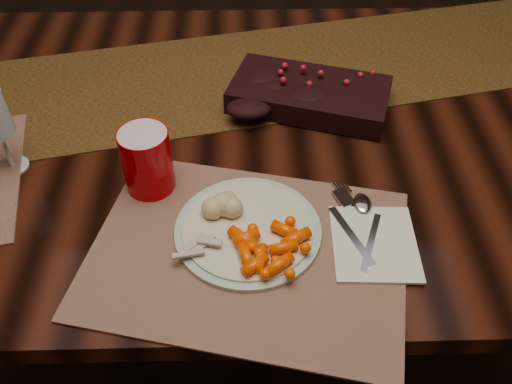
{
  "coord_description": "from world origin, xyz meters",
  "views": [
    {
      "loc": [
        -0.02,
        -0.88,
        1.44
      ],
      "look_at": [
        -0.0,
        -0.25,
        0.8
      ],
      "focal_mm": 38.0,
      "sensor_mm": 36.0,
      "label": 1
    }
  ],
  "objects_px": {
    "centerpiece": "(310,91)",
    "baby_carrots": "(269,246)",
    "mashed_potatoes": "(223,205)",
    "turkey_shreds": "(198,249)",
    "dinner_plate": "(248,229)",
    "napkin": "(374,243)",
    "placemat_main": "(248,252)",
    "dining_table": "(254,241)",
    "red_cup": "(147,161)"
  },
  "relations": [
    {
      "from": "centerpiece",
      "to": "mashed_potatoes",
      "type": "xyz_separation_m",
      "value": [
        -0.18,
        -0.33,
        0.0
      ]
    },
    {
      "from": "centerpiece",
      "to": "placemat_main",
      "type": "bearing_deg",
      "value": -108.96
    },
    {
      "from": "red_cup",
      "to": "baby_carrots",
      "type": "bearing_deg",
      "value": -39.0
    },
    {
      "from": "red_cup",
      "to": "dining_table",
      "type": "bearing_deg",
      "value": 43.45
    },
    {
      "from": "baby_carrots",
      "to": "turkey_shreds",
      "type": "relative_size",
      "value": 1.47
    },
    {
      "from": "dinner_plate",
      "to": "napkin",
      "type": "distance_m",
      "value": 0.21
    },
    {
      "from": "centerpiece",
      "to": "red_cup",
      "type": "height_order",
      "value": "red_cup"
    },
    {
      "from": "mashed_potatoes",
      "to": "dinner_plate",
      "type": "bearing_deg",
      "value": -36.47
    },
    {
      "from": "centerpiece",
      "to": "placemat_main",
      "type": "distance_m",
      "value": 0.42
    },
    {
      "from": "turkey_shreds",
      "to": "napkin",
      "type": "distance_m",
      "value": 0.29
    },
    {
      "from": "centerpiece",
      "to": "napkin",
      "type": "bearing_deg",
      "value": -79.75
    },
    {
      "from": "dinner_plate",
      "to": "baby_carrots",
      "type": "xyz_separation_m",
      "value": [
        0.03,
        -0.05,
        0.02
      ]
    },
    {
      "from": "baby_carrots",
      "to": "napkin",
      "type": "height_order",
      "value": "baby_carrots"
    },
    {
      "from": "centerpiece",
      "to": "turkey_shreds",
      "type": "bearing_deg",
      "value": -117.56
    },
    {
      "from": "mashed_potatoes",
      "to": "turkey_shreds",
      "type": "distance_m",
      "value": 0.09
    },
    {
      "from": "baby_carrots",
      "to": "turkey_shreds",
      "type": "bearing_deg",
      "value": -178.99
    },
    {
      "from": "dinner_plate",
      "to": "mashed_potatoes",
      "type": "relative_size",
      "value": 3.41
    },
    {
      "from": "placemat_main",
      "to": "turkey_shreds",
      "type": "relative_size",
      "value": 7.1
    },
    {
      "from": "turkey_shreds",
      "to": "dining_table",
      "type": "bearing_deg",
      "value": 74.9
    },
    {
      "from": "mashed_potatoes",
      "to": "napkin",
      "type": "relative_size",
      "value": 0.45
    },
    {
      "from": "dining_table",
      "to": "red_cup",
      "type": "distance_m",
      "value": 0.51
    },
    {
      "from": "placemat_main",
      "to": "mashed_potatoes",
      "type": "xyz_separation_m",
      "value": [
        -0.04,
        0.07,
        0.04
      ]
    },
    {
      "from": "centerpiece",
      "to": "napkin",
      "type": "distance_m",
      "value": 0.4
    },
    {
      "from": "baby_carrots",
      "to": "red_cup",
      "type": "distance_m",
      "value": 0.27
    },
    {
      "from": "centerpiece",
      "to": "baby_carrots",
      "type": "bearing_deg",
      "value": -104.13
    },
    {
      "from": "dining_table",
      "to": "baby_carrots",
      "type": "distance_m",
      "value": 0.53
    },
    {
      "from": "baby_carrots",
      "to": "turkey_shreds",
      "type": "height_order",
      "value": "baby_carrots"
    },
    {
      "from": "turkey_shreds",
      "to": "napkin",
      "type": "relative_size",
      "value": 0.45
    },
    {
      "from": "placemat_main",
      "to": "red_cup",
      "type": "xyz_separation_m",
      "value": [
        -0.17,
        0.16,
        0.06
      ]
    },
    {
      "from": "dinner_plate",
      "to": "dining_table",
      "type": "bearing_deg",
      "value": 87.05
    },
    {
      "from": "turkey_shreds",
      "to": "baby_carrots",
      "type": "bearing_deg",
      "value": 1.01
    },
    {
      "from": "dining_table",
      "to": "mashed_potatoes",
      "type": "height_order",
      "value": "mashed_potatoes"
    },
    {
      "from": "centerpiece",
      "to": "red_cup",
      "type": "xyz_separation_m",
      "value": [
        -0.31,
        -0.24,
        0.03
      ]
    },
    {
      "from": "dining_table",
      "to": "mashed_potatoes",
      "type": "distance_m",
      "value": 0.49
    },
    {
      "from": "mashed_potatoes",
      "to": "red_cup",
      "type": "height_order",
      "value": "red_cup"
    },
    {
      "from": "placemat_main",
      "to": "dining_table",
      "type": "bearing_deg",
      "value": 100.44
    },
    {
      "from": "placemat_main",
      "to": "turkey_shreds",
      "type": "height_order",
      "value": "turkey_shreds"
    },
    {
      "from": "napkin",
      "to": "mashed_potatoes",
      "type": "bearing_deg",
      "value": 168.69
    },
    {
      "from": "dining_table",
      "to": "napkin",
      "type": "xyz_separation_m",
      "value": [
        0.19,
        -0.33,
        0.38
      ]
    },
    {
      "from": "napkin",
      "to": "red_cup",
      "type": "xyz_separation_m",
      "value": [
        -0.38,
        0.15,
        0.06
      ]
    },
    {
      "from": "dinner_plate",
      "to": "placemat_main",
      "type": "bearing_deg",
      "value": -91.71
    },
    {
      "from": "baby_carrots",
      "to": "mashed_potatoes",
      "type": "relative_size",
      "value": 1.45
    },
    {
      "from": "mashed_potatoes",
      "to": "turkey_shreds",
      "type": "xyz_separation_m",
      "value": [
        -0.04,
        -0.08,
        -0.01
      ]
    },
    {
      "from": "napkin",
      "to": "dinner_plate",
      "type": "bearing_deg",
      "value": 173.96
    },
    {
      "from": "dinner_plate",
      "to": "turkey_shreds",
      "type": "height_order",
      "value": "turkey_shreds"
    },
    {
      "from": "centerpiece",
      "to": "red_cup",
      "type": "relative_size",
      "value": 2.71
    },
    {
      "from": "baby_carrots",
      "to": "placemat_main",
      "type": "bearing_deg",
      "value": 163.91
    },
    {
      "from": "dinner_plate",
      "to": "napkin",
      "type": "xyz_separation_m",
      "value": [
        0.21,
        -0.03,
        -0.0
      ]
    },
    {
      "from": "dining_table",
      "to": "napkin",
      "type": "height_order",
      "value": "napkin"
    },
    {
      "from": "napkin",
      "to": "red_cup",
      "type": "bearing_deg",
      "value": 161.32
    }
  ]
}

